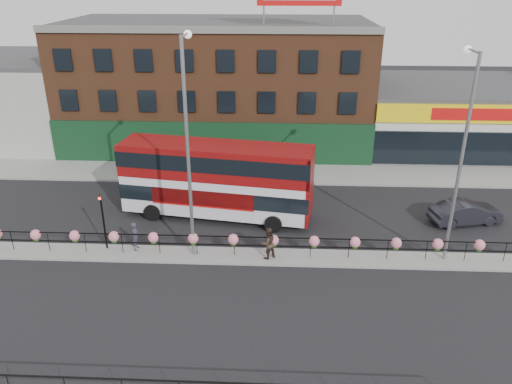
{
  "coord_description": "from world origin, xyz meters",
  "views": [
    {
      "loc": [
        1.2,
        -22.78,
        13.95
      ],
      "look_at": [
        0.0,
        3.0,
        2.5
      ],
      "focal_mm": 35.0,
      "sensor_mm": 36.0,
      "label": 1
    }
  ],
  "objects_px": {
    "pedestrian_b": "(268,243)",
    "pedestrian_a": "(136,236)",
    "lamp_column_east": "(462,142)",
    "car": "(466,212)",
    "lamp_column_west": "(188,132)",
    "double_decker_bus": "(217,174)"
  },
  "relations": [
    {
      "from": "pedestrian_a",
      "to": "lamp_column_west",
      "type": "xyz_separation_m",
      "value": [
        3.17,
        -0.08,
        5.88
      ]
    },
    {
      "from": "double_decker_bus",
      "to": "car",
      "type": "distance_m",
      "value": 15.13
    },
    {
      "from": "car",
      "to": "pedestrian_b",
      "type": "relative_size",
      "value": 2.58
    },
    {
      "from": "double_decker_bus",
      "to": "pedestrian_a",
      "type": "distance_m",
      "value": 6.22
    },
    {
      "from": "pedestrian_b",
      "to": "pedestrian_a",
      "type": "bearing_deg",
      "value": -35.75
    },
    {
      "from": "car",
      "to": "lamp_column_west",
      "type": "xyz_separation_m",
      "value": [
        -15.72,
        -4.33,
        6.12
      ]
    },
    {
      "from": "car",
      "to": "lamp_column_east",
      "type": "relative_size",
      "value": 0.43
    },
    {
      "from": "double_decker_bus",
      "to": "lamp_column_west",
      "type": "height_order",
      "value": "lamp_column_west"
    },
    {
      "from": "pedestrian_b",
      "to": "lamp_column_west",
      "type": "xyz_separation_m",
      "value": [
        -3.96,
        0.49,
        5.8
      ]
    },
    {
      "from": "car",
      "to": "lamp_column_west",
      "type": "bearing_deg",
      "value": 91.93
    },
    {
      "from": "pedestrian_b",
      "to": "lamp_column_east",
      "type": "xyz_separation_m",
      "value": [
        9.25,
        0.63,
        5.42
      ]
    },
    {
      "from": "double_decker_bus",
      "to": "pedestrian_b",
      "type": "bearing_deg",
      "value": -57.36
    },
    {
      "from": "pedestrian_b",
      "to": "lamp_column_west",
      "type": "relative_size",
      "value": 0.16
    },
    {
      "from": "pedestrian_b",
      "to": "car",
      "type": "bearing_deg",
      "value": 171.06
    },
    {
      "from": "pedestrian_a",
      "to": "car",
      "type": "bearing_deg",
      "value": -72.41
    },
    {
      "from": "pedestrian_a",
      "to": "pedestrian_b",
      "type": "distance_m",
      "value": 7.15
    },
    {
      "from": "car",
      "to": "lamp_column_west",
      "type": "distance_m",
      "value": 17.42
    },
    {
      "from": "pedestrian_a",
      "to": "pedestrian_b",
      "type": "height_order",
      "value": "pedestrian_b"
    },
    {
      "from": "double_decker_bus",
      "to": "pedestrian_b",
      "type": "xyz_separation_m",
      "value": [
        3.2,
        -5.0,
        -1.84
      ]
    },
    {
      "from": "pedestrian_a",
      "to": "lamp_column_west",
      "type": "distance_m",
      "value": 6.68
    },
    {
      "from": "car",
      "to": "lamp_column_west",
      "type": "relative_size",
      "value": 0.4
    },
    {
      "from": "double_decker_bus",
      "to": "pedestrian_b",
      "type": "relative_size",
      "value": 6.74
    }
  ]
}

